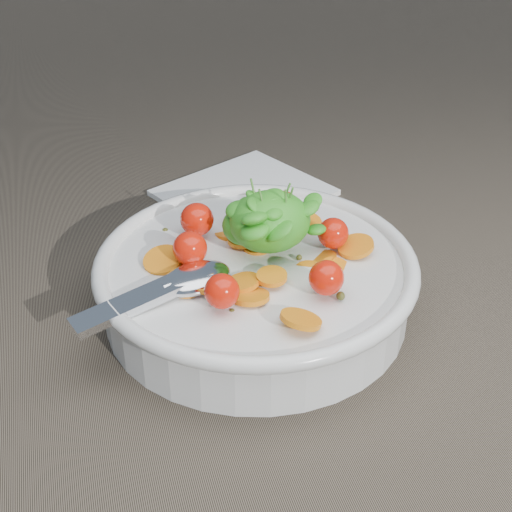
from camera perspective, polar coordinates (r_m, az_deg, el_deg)
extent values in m
plane|color=brown|center=(0.55, 2.77, -4.86)|extent=(6.00, 6.00, 0.00)
cylinder|color=silver|center=(0.54, 0.00, -2.47)|extent=(0.23, 0.23, 0.04)
torus|color=silver|center=(0.53, 0.00, -0.52)|extent=(0.24, 0.24, 0.01)
cylinder|color=silver|center=(0.55, 0.00, -4.12)|extent=(0.11, 0.11, 0.01)
cylinder|color=brown|center=(0.54, 0.00, -2.47)|extent=(0.21, 0.21, 0.03)
cylinder|color=orange|center=(0.53, -7.45, -0.34)|extent=(0.04, 0.04, 0.01)
cylinder|color=orange|center=(0.57, -1.83, 1.84)|extent=(0.04, 0.04, 0.01)
cylinder|color=orange|center=(0.54, 7.98, 0.78)|extent=(0.04, 0.04, 0.01)
cylinder|color=orange|center=(0.53, 6.50, -0.98)|extent=(0.03, 0.03, 0.01)
cylinder|color=orange|center=(0.58, -1.06, 3.08)|extent=(0.03, 0.03, 0.02)
cylinder|color=orange|center=(0.46, 3.60, -5.07)|extent=(0.03, 0.03, 0.02)
cylinder|color=orange|center=(0.52, 4.29, -1.26)|extent=(0.02, 0.02, 0.01)
cylinder|color=orange|center=(0.58, 5.20, 2.24)|extent=(0.03, 0.03, 0.01)
cylinder|color=orange|center=(0.50, -1.06, -2.14)|extent=(0.03, 0.03, 0.01)
cylinder|color=orange|center=(0.50, 1.27, -1.64)|extent=(0.03, 0.03, 0.01)
cylinder|color=orange|center=(0.51, -1.84, -2.09)|extent=(0.02, 0.02, 0.01)
cylinder|color=orange|center=(0.55, 0.09, 0.78)|extent=(0.03, 0.03, 0.01)
cylinder|color=orange|center=(0.52, -5.72, -1.25)|extent=(0.03, 0.03, 0.01)
cylinder|color=orange|center=(0.49, -0.42, -3.28)|extent=(0.03, 0.03, 0.01)
cylinder|color=orange|center=(0.55, -1.06, 1.43)|extent=(0.03, 0.03, 0.01)
cylinder|color=orange|center=(0.57, 4.17, 2.77)|extent=(0.03, 0.03, 0.01)
cylinder|color=orange|center=(0.54, 5.25, -0.20)|extent=(0.03, 0.03, 0.01)
cylinder|color=orange|center=(0.57, 1.13, 2.66)|extent=(0.03, 0.03, 0.01)
cylinder|color=orange|center=(0.50, -5.52, -2.44)|extent=(0.03, 0.03, 0.01)
cylinder|color=orange|center=(0.51, -2.21, -2.50)|extent=(0.04, 0.04, 0.01)
cylinder|color=orange|center=(0.50, -4.25, -2.09)|extent=(0.03, 0.03, 0.01)
sphere|color=#3F4115|center=(0.56, -1.26, 0.99)|extent=(0.01, 0.01, 0.01)
sphere|color=#3F4115|center=(0.61, 0.94, 4.12)|extent=(0.01, 0.01, 0.01)
sphere|color=#3F4115|center=(0.53, -7.05, -0.80)|extent=(0.01, 0.01, 0.01)
sphere|color=#3F4115|center=(0.58, -1.63, 3.44)|extent=(0.01, 0.01, 0.01)
sphere|color=#3F4115|center=(0.59, 2.64, 2.84)|extent=(0.01, 0.01, 0.01)
sphere|color=#3F4115|center=(0.57, 2.61, 2.18)|extent=(0.01, 0.01, 0.01)
sphere|color=#3F4115|center=(0.49, -3.31, -2.98)|extent=(0.01, 0.01, 0.01)
sphere|color=#3F4115|center=(0.49, 6.79, -3.19)|extent=(0.01, 0.01, 0.01)
sphere|color=#3F4115|center=(0.53, 3.47, -0.11)|extent=(0.00, 0.00, 0.00)
sphere|color=#3F4115|center=(0.58, -7.27, 1.99)|extent=(0.01, 0.01, 0.01)
sphere|color=#3F4115|center=(0.57, -1.02, 1.84)|extent=(0.00, 0.00, 0.00)
sphere|color=#3F4115|center=(0.57, 2.62, 2.30)|extent=(0.01, 0.01, 0.01)
sphere|color=#3F4115|center=(0.59, 3.47, 3.75)|extent=(0.01, 0.01, 0.01)
sphere|color=#3F4115|center=(0.48, -1.95, -4.47)|extent=(0.00, 0.00, 0.00)
sphere|color=red|center=(0.54, 6.19, 1.83)|extent=(0.02, 0.02, 0.02)
sphere|color=red|center=(0.57, 2.18, 4.09)|extent=(0.02, 0.02, 0.02)
sphere|color=red|center=(0.55, -4.75, 2.93)|extent=(0.03, 0.03, 0.03)
sphere|color=red|center=(0.52, -5.31, 0.61)|extent=(0.03, 0.03, 0.03)
sphere|color=red|center=(0.47, -2.74, -2.83)|extent=(0.02, 0.02, 0.02)
sphere|color=red|center=(0.49, 5.65, -1.75)|extent=(0.02, 0.02, 0.02)
ellipsoid|color=green|center=(0.53, 1.13, 2.78)|extent=(0.06, 0.05, 0.04)
ellipsoid|color=green|center=(0.53, -0.84, 2.44)|extent=(0.04, 0.04, 0.03)
ellipsoid|color=green|center=(0.52, -1.47, 3.73)|extent=(0.03, 0.03, 0.02)
ellipsoid|color=green|center=(0.53, -0.65, 4.17)|extent=(0.02, 0.02, 0.01)
ellipsoid|color=green|center=(0.52, 4.21, 3.79)|extent=(0.02, 0.02, 0.01)
ellipsoid|color=green|center=(0.52, 1.19, 4.13)|extent=(0.03, 0.03, 0.02)
ellipsoid|color=green|center=(0.51, 0.35, 3.92)|extent=(0.03, 0.02, 0.02)
ellipsoid|color=green|center=(0.52, 1.26, 4.52)|extent=(0.03, 0.03, 0.02)
ellipsoid|color=green|center=(0.50, 1.91, 1.99)|extent=(0.03, 0.02, 0.02)
ellipsoid|color=green|center=(0.51, 0.25, 3.35)|extent=(0.03, 0.03, 0.02)
ellipsoid|color=green|center=(0.52, -0.32, 3.06)|extent=(0.02, 0.03, 0.02)
ellipsoid|color=green|center=(0.51, 2.03, 1.70)|extent=(0.03, 0.03, 0.01)
ellipsoid|color=green|center=(0.50, -0.13, 3.02)|extent=(0.02, 0.02, 0.02)
ellipsoid|color=green|center=(0.53, -0.06, 4.67)|extent=(0.02, 0.02, 0.01)
ellipsoid|color=green|center=(0.54, 4.57, 4.40)|extent=(0.02, 0.02, 0.01)
ellipsoid|color=green|center=(0.52, 1.67, 3.89)|extent=(0.02, 0.02, 0.01)
ellipsoid|color=green|center=(0.50, -0.11, 1.99)|extent=(0.03, 0.03, 0.02)
ellipsoid|color=green|center=(0.56, 3.27, 3.87)|extent=(0.02, 0.02, 0.01)
ellipsoid|color=green|center=(0.53, 0.79, 3.40)|extent=(0.02, 0.02, 0.01)
ellipsoid|color=green|center=(0.51, 0.41, 1.48)|extent=(0.02, 0.02, 0.02)
ellipsoid|color=green|center=(0.52, 1.18, 3.97)|extent=(0.02, 0.02, 0.02)
ellipsoid|color=green|center=(0.51, 0.48, 1.51)|extent=(0.02, 0.02, 0.02)
ellipsoid|color=green|center=(0.51, 1.48, 3.48)|extent=(0.02, 0.03, 0.01)
ellipsoid|color=green|center=(0.53, 4.84, 2.12)|extent=(0.02, 0.02, 0.01)
ellipsoid|color=green|center=(0.52, 1.18, 4.39)|extent=(0.02, 0.02, 0.02)
ellipsoid|color=green|center=(0.54, 0.86, 4.07)|extent=(0.02, 0.02, 0.02)
cylinder|color=#4C8C33|center=(0.52, 2.42, 3.49)|extent=(0.00, 0.01, 0.04)
cylinder|color=#4C8C33|center=(0.52, 2.04, 3.94)|extent=(0.01, 0.00, 0.04)
cylinder|color=#4C8C33|center=(0.53, 0.04, 4.18)|extent=(0.01, 0.01, 0.04)
cylinder|color=#4C8C33|center=(0.51, 0.75, 3.36)|extent=(0.01, 0.01, 0.04)
cylinder|color=#4C8C33|center=(0.52, 2.46, 3.90)|extent=(0.01, 0.01, 0.04)
ellipsoid|color=silver|center=(0.50, -4.81, -1.79)|extent=(0.06, 0.05, 0.02)
cube|color=silver|center=(0.49, -9.05, -3.38)|extent=(0.10, 0.05, 0.01)
cylinder|color=silver|center=(0.50, -6.48, -2.31)|extent=(0.02, 0.01, 0.01)
cube|color=white|center=(0.72, -0.97, 5.10)|extent=(0.19, 0.18, 0.01)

